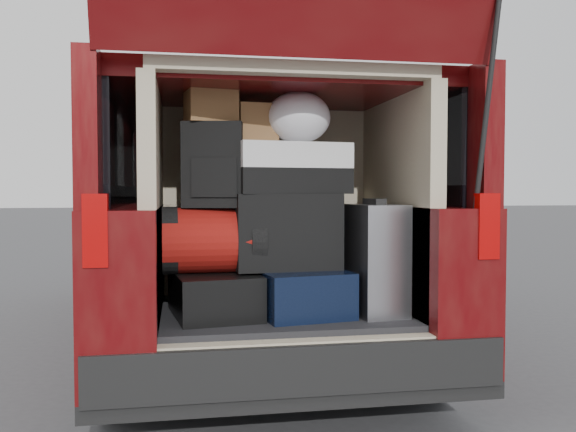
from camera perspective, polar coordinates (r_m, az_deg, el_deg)
name	(u,v)px	position (r m, az deg, el deg)	size (l,w,h in m)	color
ground	(289,430)	(3.18, 0.08, -19.41)	(80.00, 80.00, 0.00)	#3D3D3F
minivan	(247,225)	(4.80, -3.81, -0.84)	(1.90, 5.35, 2.77)	black
load_floor	(280,360)	(3.35, -0.77, -13.31)	(1.24, 1.05, 0.55)	black
black_hardshell	(214,294)	(3.12, -6.91, -7.25)	(0.40, 0.55, 0.22)	black
navy_hardshell	(299,291)	(3.15, 1.03, -7.07)	(0.43, 0.52, 0.23)	black
silver_roller	(374,259)	(3.15, 8.06, -4.03)	(0.23, 0.37, 0.56)	white
red_duffel	(213,240)	(3.10, -7.04, -2.24)	(0.50, 0.33, 0.33)	maroon
black_soft_case	(285,231)	(3.15, -0.29, -1.42)	(0.54, 0.32, 0.39)	black
backpack	(214,165)	(3.09, -6.97, 4.74)	(0.30, 0.18, 0.42)	black
twotone_duffel	(291,169)	(3.16, 0.25, 4.46)	(0.58, 0.30, 0.26)	silver
grocery_sack_lower	(211,101)	(3.14, -7.24, 10.60)	(0.24, 0.20, 0.22)	brown
grocery_sack_upper	(256,124)	(3.18, -3.04, 8.60)	(0.20, 0.16, 0.20)	brown
plastic_bag_center	(298,118)	(3.18, 0.98, 9.20)	(0.33, 0.31, 0.27)	silver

